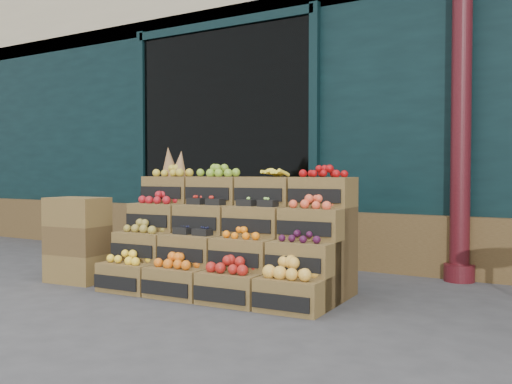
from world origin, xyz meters
The scene contains 5 objects.
ground centered at (0.00, 0.00, 0.00)m, with size 60.00×60.00×0.00m, color #3C3C3E.
shop_facade centered at (0.00, 5.11, 2.40)m, with size 12.00×6.24×4.80m.
crate_display centered at (-0.39, 0.58, 0.39)m, with size 2.07×1.10×1.26m.
spare_crates centered at (-1.82, 0.17, 0.39)m, with size 0.56×0.42×0.79m.
shopkeeper centered at (-2.01, 2.88, 0.92)m, with size 0.67×0.44×1.83m, color #1A5B1D.
Camera 1 is at (2.36, -3.45, 1.02)m, focal length 40.00 mm.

